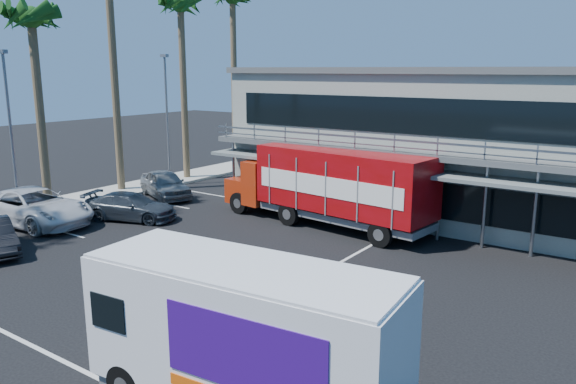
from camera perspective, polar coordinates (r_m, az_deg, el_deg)
The scene contains 13 objects.
ground at distance 19.33m, azimuth -6.65°, elevation -9.61°, with size 120.00×120.00×0.00m, color black.
building at distance 29.85m, azimuth 17.28°, elevation 4.99°, with size 22.40×12.00×7.30m.
curb_strip at distance 33.97m, azimuth -18.95°, elevation -0.41°, with size 3.00×32.00×0.16m, color #A5A399.
palm_c at distance 31.54m, azimuth -24.58°, elevation 14.95°, with size 2.80×2.80×10.75m.
palm_e at distance 37.65m, azimuth -10.84°, elevation 17.30°, with size 2.80×2.80×12.25m.
palm_f at distance 42.01m, azimuth -5.65°, elevation 18.15°, with size 2.80×2.80×13.25m.
light_pole_near at distance 30.00m, azimuth -26.37°, elevation 5.93°, with size 0.50×0.25×8.09m.
light_pole_far at distance 35.86m, azimuth -12.19°, elevation 7.78°, with size 0.50×0.25×8.09m.
red_truck at distance 25.96m, azimuth 4.31°, elevation 0.81°, with size 11.11×3.72×3.67m.
white_van at distance 12.12m, azimuth -4.57°, elevation -14.35°, with size 7.00×2.95×3.33m.
parked_car_c at distance 29.00m, azimuth -24.40°, elevation -1.39°, with size 2.85×6.18×1.72m, color silver.
parked_car_d at distance 28.39m, azimuth -15.71°, elevation -1.43°, with size 1.84×4.53×1.32m, color #2E363E.
parked_car_e at distance 32.83m, azimuth -12.37°, elevation 0.80°, with size 1.84×4.57×1.56m, color slate.
Camera 1 is at (12.03, -13.29, 7.21)m, focal length 35.00 mm.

